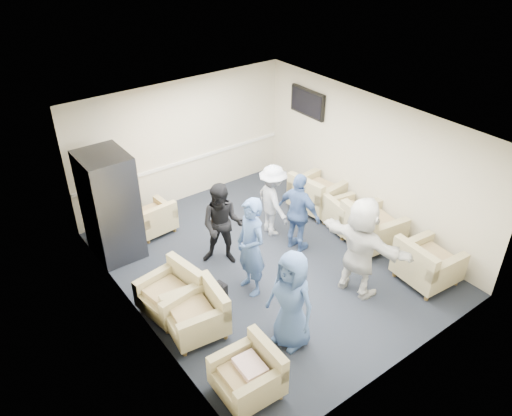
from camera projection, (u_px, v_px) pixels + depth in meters
floor at (268, 262)px, 9.29m from camera, size 6.00×6.00×0.00m
ceiling at (270, 127)px, 7.86m from camera, size 6.00×6.00×0.00m
back_wall at (182, 142)px, 10.62m from camera, size 5.00×0.02×2.70m
front_wall at (409, 295)px, 6.53m from camera, size 5.00×0.02×2.70m
left_wall at (134, 253)px, 7.31m from camera, size 0.02×6.00×2.70m
right_wall at (369, 161)px, 9.84m from camera, size 0.02×6.00×2.70m
chair_rail at (185, 161)px, 10.84m from camera, size 4.98×0.04×0.06m
tv at (307, 103)px, 10.67m from camera, size 0.10×1.00×0.58m
armchair_left_near at (251, 375)px, 6.70m from camera, size 0.83×0.83×0.64m
armchair_left_mid at (199, 315)px, 7.65m from camera, size 0.94×0.94×0.67m
armchair_left_far at (173, 294)px, 8.06m from camera, size 0.96×0.96×0.67m
armchair_right_near at (425, 265)px, 8.64m from camera, size 0.98×0.98×0.73m
armchair_right_midnear at (370, 229)px, 9.56m from camera, size 1.07×1.07×0.76m
armchair_right_midfar at (344, 216)px, 10.08m from camera, size 0.89×0.89×0.62m
armchair_right_far at (315, 195)px, 10.66m from camera, size 1.03×1.03×0.74m
armchair_corner at (154, 219)px, 9.99m from camera, size 0.80×0.80×0.60m
vending_machine at (111, 206)px, 9.03m from camera, size 0.83×0.98×2.06m
backpack at (217, 294)px, 8.17m from camera, size 0.33×0.26×0.50m
pillow at (250, 367)px, 6.61m from camera, size 0.35×0.45×0.12m
person_front_left at (292, 300)px, 7.22m from camera, size 0.65×0.88×1.64m
person_mid_left at (251, 247)px, 8.18m from camera, size 0.46×0.68×1.79m
person_back_left at (222, 225)px, 8.91m from camera, size 0.99×0.98×1.61m
person_back_right at (273, 201)px, 9.73m from camera, size 0.71×1.05×1.50m
person_mid_right at (299, 213)px, 9.25m from camera, size 0.57×1.00×1.60m
person_front_right at (361, 247)px, 8.17m from camera, size 0.85×1.76×1.82m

